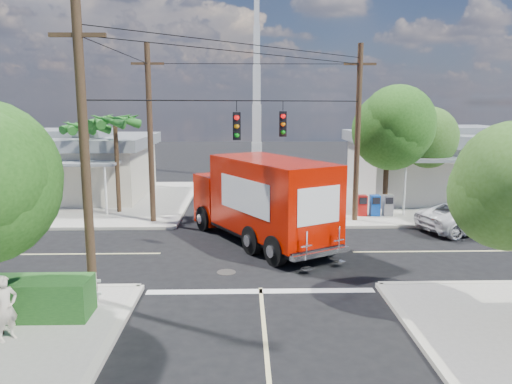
{
  "coord_description": "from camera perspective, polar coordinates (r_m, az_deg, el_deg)",
  "views": [
    {
      "loc": [
        -0.54,
        -19.87,
        6.12
      ],
      "look_at": [
        0.0,
        2.0,
        2.2
      ],
      "focal_mm": 35.0,
      "sensor_mm": 36.0,
      "label": 1
    }
  ],
  "objects": [
    {
      "name": "tree_ne_front",
      "position": [
        27.77,
        14.9,
        7.03
      ],
      "size": [
        4.21,
        4.14,
        6.66
      ],
      "color": "#422D1C",
      "rests_on": "sidewalk_ne"
    },
    {
      "name": "radio_tower",
      "position": [
        39.89,
        0.08,
        9.47
      ],
      "size": [
        0.8,
        0.8,
        17.0
      ],
      "color": "silver",
      "rests_on": "ground"
    },
    {
      "name": "palm_nw_back",
      "position": [
        30.26,
        -18.78,
        6.88
      ],
      "size": [
        3.01,
        3.08,
        5.19
      ],
      "color": "#422D1C",
      "rests_on": "sidewalk_nw"
    },
    {
      "name": "palm_nw_front",
      "position": [
        28.26,
        -15.81,
        7.59
      ],
      "size": [
        3.01,
        3.08,
        5.59
      ],
      "color": "#422D1C",
      "rests_on": "sidewalk_nw"
    },
    {
      "name": "sidewalk_nw",
      "position": [
        33.0,
        -19.65,
        -1.0
      ],
      "size": [
        14.12,
        14.12,
        0.14
      ],
      "color": "#9E998F",
      "rests_on": "ground"
    },
    {
      "name": "ground",
      "position": [
        20.8,
        0.14,
        -6.95
      ],
      "size": [
        120.0,
        120.0,
        0.0
      ],
      "primitive_type": "plane",
      "color": "black",
      "rests_on": "ground"
    },
    {
      "name": "picket_fence",
      "position": [
        16.91,
        -27.17,
        -9.77
      ],
      "size": [
        5.94,
        0.06,
        1.0
      ],
      "color": "silver",
      "rests_on": "sidewalk_sw"
    },
    {
      "name": "utility_poles",
      "position": [
        21.55,
        -4.21,
        6.28
      ],
      "size": [
        12.0,
        10.68,
        9.0
      ],
      "color": "#473321",
      "rests_on": "ground"
    },
    {
      "name": "building_ne",
      "position": [
        34.61,
        20.76,
        3.2
      ],
      "size": [
        11.8,
        10.2,
        4.5
      ],
      "color": "beige",
      "rests_on": "sidewalk_ne"
    },
    {
      "name": "building_nw",
      "position": [
        34.53,
        -20.82,
        3.01
      ],
      "size": [
        10.8,
        10.2,
        4.3
      ],
      "color": "beige",
      "rests_on": "sidewalk_nw"
    },
    {
      "name": "tree_ne_back",
      "position": [
        30.69,
        18.4,
        6.03
      ],
      "size": [
        3.77,
        3.66,
        5.82
      ],
      "color": "#422D1C",
      "rests_on": "sidewalk_ne"
    },
    {
      "name": "parked_car",
      "position": [
        26.09,
        23.29,
        -2.63
      ],
      "size": [
        5.65,
        3.88,
        1.43
      ],
      "primitive_type": "imported",
      "rotation": [
        0.0,
        0.0,
        1.89
      ],
      "color": "silver",
      "rests_on": "ground"
    },
    {
      "name": "delivery_truck",
      "position": [
        21.79,
        0.69,
        -0.94
      ],
      "size": [
        6.56,
        8.87,
        3.79
      ],
      "color": "black",
      "rests_on": "ground"
    },
    {
      "name": "sidewalk_ne",
      "position": [
        33.36,
        18.63,
        -0.83
      ],
      "size": [
        14.12,
        14.12,
        0.14
      ],
      "color": "#9E998F",
      "rests_on": "ground"
    },
    {
      "name": "vending_boxes",
      "position": [
        27.55,
        13.43,
        -1.49
      ],
      "size": [
        1.9,
        0.5,
        1.1
      ],
      "color": "#A91310",
      "rests_on": "sidewalk_ne"
    },
    {
      "name": "road_markings",
      "position": [
        19.4,
        0.26,
        -8.22
      ],
      "size": [
        32.0,
        32.0,
        0.01
      ],
      "color": "beige",
      "rests_on": "ground"
    },
    {
      "name": "pedestrian",
      "position": [
        14.43,
        -26.7,
        -11.76
      ],
      "size": [
        0.69,
        0.75,
        1.72
      ],
      "primitive_type": "imported",
      "rotation": [
        0.0,
        0.0,
        0.99
      ],
      "color": "beige",
      "rests_on": "sidewalk_sw"
    }
  ]
}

